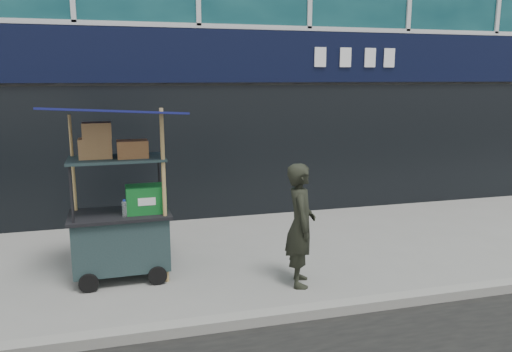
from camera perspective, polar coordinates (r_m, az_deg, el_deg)
name	(u,v)px	position (r m, az deg, el deg)	size (l,w,h in m)	color
ground	(260,314)	(5.66, 0.49, -15.53)	(80.00, 80.00, 0.00)	gray
curb	(265,318)	(5.46, 1.08, -15.88)	(80.00, 0.18, 0.12)	gray
vendor_cart	(121,219)	(6.55, -15.13, -4.77)	(1.68, 1.20, 2.24)	#1B2D2E
vendor_man	(301,225)	(6.17, 5.11, -5.58)	(0.56, 0.37, 1.53)	black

